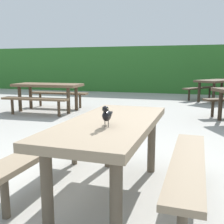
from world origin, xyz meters
name	(u,v)px	position (x,y,z in m)	size (l,w,h in m)	color
ground_plane	(84,188)	(0.00, 0.00, 0.00)	(60.00, 60.00, 0.00)	#A3A099
hedge_wall	(170,69)	(0.00, 10.61, 1.02)	(28.00, 2.08, 2.05)	#2D6B28
picnic_table_foreground	(111,139)	(0.31, -0.06, 0.56)	(1.72, 1.82, 0.74)	#84725B
bird_grackle	(107,115)	(0.36, -0.35, 0.84)	(0.09, 0.29, 0.18)	black
picnic_table_mid_left	(48,91)	(-2.71, 4.08, 0.56)	(1.82, 1.73, 0.74)	brown
picnic_table_far_centre	(218,85)	(1.87, 7.50, 0.56)	(2.36, 2.36, 0.74)	#473828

